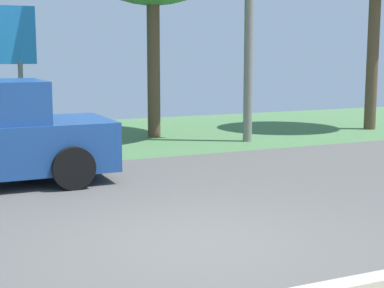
# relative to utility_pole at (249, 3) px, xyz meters

# --- Properties ---
(ground_plane) EXTENTS (40.00, 22.00, 0.20)m
(ground_plane) POSITION_rel_utility_pole_xyz_m (-4.91, -4.43, -3.70)
(ground_plane) COLOR #565451
(utility_pole) EXTENTS (1.80, 0.24, 6.96)m
(utility_pole) POSITION_rel_utility_pole_xyz_m (0.00, 0.00, 0.00)
(utility_pole) COLOR gray
(utility_pole) RESTS_ON ground_plane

